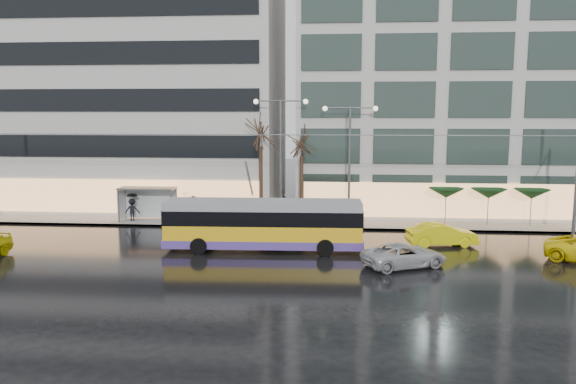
# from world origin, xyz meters

# --- Properties ---
(ground) EXTENTS (140.00, 140.00, 0.00)m
(ground) POSITION_xyz_m (0.00, 0.00, 0.00)
(ground) COLOR black
(ground) RESTS_ON ground
(sidewalk) EXTENTS (80.00, 10.00, 0.15)m
(sidewalk) POSITION_xyz_m (2.00, 14.00, 0.07)
(sidewalk) COLOR gray
(sidewalk) RESTS_ON ground
(kerb) EXTENTS (80.00, 0.10, 0.15)m
(kerb) POSITION_xyz_m (2.00, 9.05, 0.07)
(kerb) COLOR slate
(kerb) RESTS_ON ground
(building_left) EXTENTS (34.00, 14.00, 22.00)m
(building_left) POSITION_xyz_m (-16.00, 19.00, 11.15)
(building_left) COLOR #B8B5B0
(building_left) RESTS_ON sidewalk
(building_right) EXTENTS (32.00, 14.00, 25.00)m
(building_right) POSITION_xyz_m (19.00, 19.00, 12.65)
(building_right) COLOR #B8B5B0
(building_right) RESTS_ON sidewalk
(trolleybus) EXTENTS (11.85, 4.71, 5.46)m
(trolleybus) POSITION_xyz_m (1.73, 2.80, 1.48)
(trolleybus) COLOR gold
(trolleybus) RESTS_ON ground
(catenary) EXTENTS (42.24, 5.12, 7.00)m
(catenary) POSITION_xyz_m (1.00, 7.94, 4.25)
(catenary) COLOR #595B60
(catenary) RESTS_ON ground
(bus_shelter) EXTENTS (4.20, 1.60, 2.51)m
(bus_shelter) POSITION_xyz_m (-8.38, 10.69, 1.96)
(bus_shelter) COLOR #595B60
(bus_shelter) RESTS_ON sidewalk
(street_lamp_near) EXTENTS (3.96, 0.36, 9.03)m
(street_lamp_near) POSITION_xyz_m (2.00, 10.80, 5.99)
(street_lamp_near) COLOR #595B60
(street_lamp_near) RESTS_ON sidewalk
(street_lamp_far) EXTENTS (3.96, 0.36, 8.53)m
(street_lamp_far) POSITION_xyz_m (7.00, 10.80, 5.71)
(street_lamp_far) COLOR #595B60
(street_lamp_far) RESTS_ON sidewalk
(tree_a) EXTENTS (3.20, 3.20, 8.40)m
(tree_a) POSITION_xyz_m (0.50, 11.00, 7.09)
(tree_a) COLOR black
(tree_a) RESTS_ON sidewalk
(tree_b) EXTENTS (3.20, 3.20, 7.70)m
(tree_b) POSITION_xyz_m (3.50, 11.20, 6.40)
(tree_b) COLOR black
(tree_b) RESTS_ON sidewalk
(parasol_a) EXTENTS (2.50, 2.50, 2.65)m
(parasol_a) POSITION_xyz_m (14.00, 11.00, 2.45)
(parasol_a) COLOR #595B60
(parasol_a) RESTS_ON sidewalk
(parasol_b) EXTENTS (2.50, 2.50, 2.65)m
(parasol_b) POSITION_xyz_m (17.00, 11.00, 2.45)
(parasol_b) COLOR #595B60
(parasol_b) RESTS_ON sidewalk
(parasol_c) EXTENTS (2.50, 2.50, 2.65)m
(parasol_c) POSITION_xyz_m (20.00, 11.00, 2.45)
(parasol_c) COLOR #595B60
(parasol_c) RESTS_ON sidewalk
(taxi_b) EXTENTS (4.50, 2.16, 1.42)m
(taxi_b) POSITION_xyz_m (12.63, 4.86, 0.71)
(taxi_b) COLOR yellow
(taxi_b) RESTS_ON ground
(sedan_silver) EXTENTS (5.06, 3.86, 1.28)m
(sedan_silver) POSITION_xyz_m (9.74, -0.23, 0.64)
(sedan_silver) COLOR #B5B5BA
(sedan_silver) RESTS_ON ground
(pedestrian_a) EXTENTS (1.18, 1.19, 2.19)m
(pedestrian_a) POSITION_xyz_m (-5.19, 10.64, 1.62)
(pedestrian_a) COLOR black
(pedestrian_a) RESTS_ON sidewalk
(pedestrian_b) EXTENTS (0.93, 0.75, 1.79)m
(pedestrian_b) POSITION_xyz_m (-4.78, 11.36, 1.05)
(pedestrian_b) COLOR black
(pedestrian_b) RESTS_ON sidewalk
(pedestrian_c) EXTENTS (1.17, 0.96, 2.11)m
(pedestrian_c) POSITION_xyz_m (-9.17, 10.36, 1.26)
(pedestrian_c) COLOR black
(pedestrian_c) RESTS_ON sidewalk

